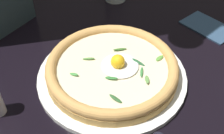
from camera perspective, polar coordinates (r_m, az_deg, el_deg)
The scene contains 4 objects.
ground_plane at distance 0.65m, azimuth -4.07°, elevation -3.01°, with size 2.40×2.40×0.03m, color black.
pizza_plate at distance 0.63m, azimuth 0.00°, elevation -1.70°, with size 0.34×0.34×0.01m, color white.
pizza at distance 0.62m, azimuth 0.03°, elevation -0.09°, with size 0.30×0.30×0.05m.
folded_napkin at distance 0.83m, azimuth 19.31°, elevation 7.97°, with size 0.14×0.09×0.01m, color navy.
Camera 1 is at (0.33, -0.30, 0.46)m, focal length 44.15 mm.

